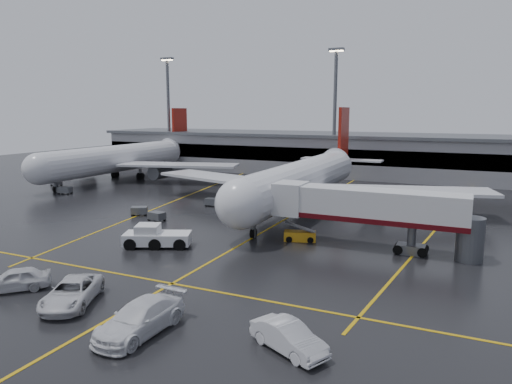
% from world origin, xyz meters
% --- Properties ---
extents(ground, '(220.00, 220.00, 0.00)m').
position_xyz_m(ground, '(0.00, 0.00, 0.00)').
color(ground, black).
rests_on(ground, ground).
extents(apron_line_centre, '(0.25, 90.00, 0.02)m').
position_xyz_m(apron_line_centre, '(0.00, 0.00, 0.01)').
color(apron_line_centre, gold).
rests_on(apron_line_centre, ground).
extents(apron_line_stop, '(60.00, 0.25, 0.02)m').
position_xyz_m(apron_line_stop, '(0.00, -22.00, 0.01)').
color(apron_line_stop, gold).
rests_on(apron_line_stop, ground).
extents(apron_line_left, '(9.99, 69.35, 0.02)m').
position_xyz_m(apron_line_left, '(-20.00, 10.00, 0.01)').
color(apron_line_left, gold).
rests_on(apron_line_left, ground).
extents(apron_line_right, '(7.57, 69.64, 0.02)m').
position_xyz_m(apron_line_right, '(18.00, 10.00, 0.01)').
color(apron_line_right, gold).
rests_on(apron_line_right, ground).
extents(terminal, '(122.00, 19.00, 8.60)m').
position_xyz_m(terminal, '(0.00, 47.93, 4.32)').
color(terminal, gray).
rests_on(terminal, ground).
extents(light_mast_left, '(3.00, 1.20, 25.45)m').
position_xyz_m(light_mast_left, '(-45.00, 42.00, 14.47)').
color(light_mast_left, '#595B60').
rests_on(light_mast_left, ground).
extents(light_mast_mid, '(3.00, 1.20, 25.45)m').
position_xyz_m(light_mast_mid, '(-5.00, 42.00, 14.47)').
color(light_mast_mid, '#595B60').
rests_on(light_mast_mid, ground).
extents(main_airliner, '(48.80, 45.60, 14.10)m').
position_xyz_m(main_airliner, '(0.00, 9.70, 4.21)').
color(main_airliner, silver).
rests_on(main_airliner, ground).
extents(second_airliner, '(48.80, 45.60, 14.10)m').
position_xyz_m(second_airliner, '(-42.00, 21.70, 4.21)').
color(second_airliner, silver).
rests_on(second_airliner, ground).
extents(jet_bridge, '(19.90, 3.40, 6.05)m').
position_xyz_m(jet_bridge, '(11.87, -6.00, 3.93)').
color(jet_bridge, silver).
rests_on(jet_bridge, ground).
extents(pushback_tractor, '(7.01, 5.02, 2.33)m').
position_xyz_m(pushback_tractor, '(-7.40, -14.14, 0.93)').
color(pushback_tractor, silver).
rests_on(pushback_tractor, ground).
extents(belt_loader, '(3.53, 2.31, 2.07)m').
position_xyz_m(belt_loader, '(4.95, -6.11, 0.51)').
color(belt_loader, orange).
rests_on(belt_loader, ground).
extents(service_van_a, '(5.20, 6.84, 1.73)m').
position_xyz_m(service_van_a, '(-4.02, -28.22, 0.86)').
color(service_van_a, silver).
rests_on(service_van_a, ground).
extents(service_van_b, '(2.99, 6.75, 1.93)m').
position_xyz_m(service_van_b, '(3.07, -29.71, 0.96)').
color(service_van_b, white).
rests_on(service_van_b, ground).
extents(service_van_c, '(5.24, 3.78, 1.64)m').
position_xyz_m(service_van_c, '(12.00, -27.93, 0.82)').
color(service_van_c, silver).
rests_on(service_van_c, ground).
extents(service_van_d, '(4.98, 5.07, 1.73)m').
position_xyz_m(service_van_d, '(-9.91, -28.13, 0.86)').
color(service_van_d, silver).
rests_on(service_van_d, ground).
extents(baggage_cart_a, '(2.20, 1.63, 1.12)m').
position_xyz_m(baggage_cart_a, '(-14.06, -5.00, 0.63)').
color(baggage_cart_a, '#595B60').
rests_on(baggage_cart_a, ground).
extents(baggage_cart_b, '(2.38, 2.13, 1.12)m').
position_xyz_m(baggage_cart_b, '(-18.03, -3.36, 0.63)').
color(baggage_cart_b, '#595B60').
rests_on(baggage_cart_b, ground).
extents(baggage_cart_c, '(2.07, 1.42, 1.12)m').
position_xyz_m(baggage_cart_c, '(-12.35, 5.75, 0.63)').
color(baggage_cart_c, '#595B60').
rests_on(baggage_cart_c, ground).
extents(baggage_cart_d, '(2.26, 1.76, 1.12)m').
position_xyz_m(baggage_cart_d, '(-47.21, 9.86, 0.63)').
color(baggage_cart_d, '#595B60').
rests_on(baggage_cart_d, ground).
extents(baggage_cart_e, '(2.27, 1.78, 1.12)m').
position_xyz_m(baggage_cart_e, '(-39.28, 4.40, 0.63)').
color(baggage_cart_e, '#595B60').
rests_on(baggage_cart_e, ground).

